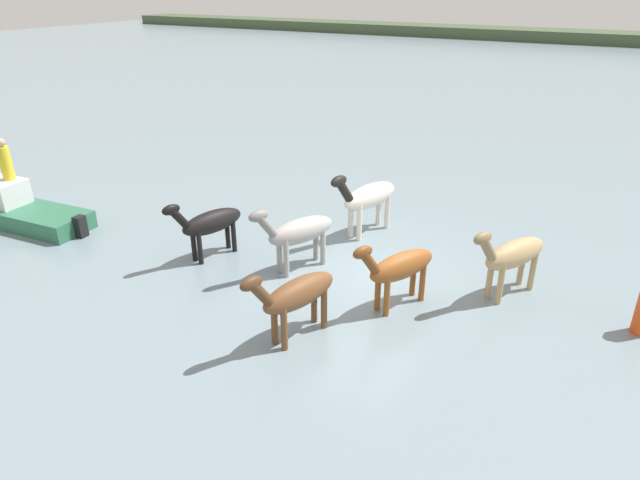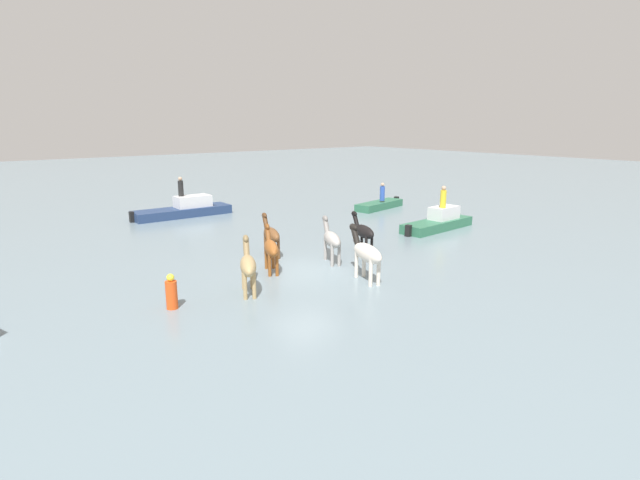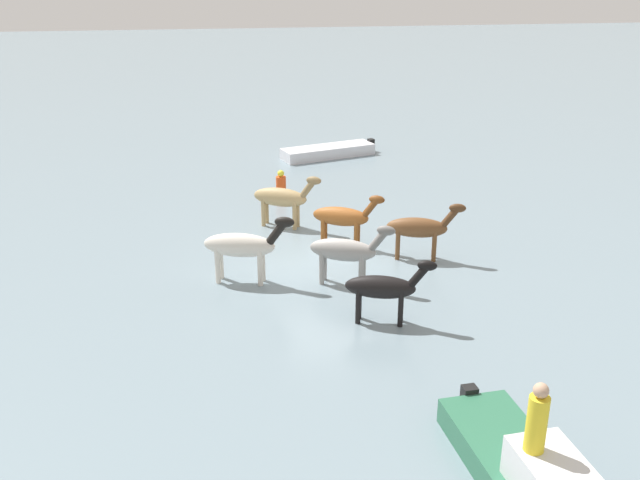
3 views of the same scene
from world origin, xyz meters
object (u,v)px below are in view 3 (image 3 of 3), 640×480
Objects in this scene: horse_gray_outer at (420,228)px; horse_dark_mare at (343,217)px; person_spotter_bow at (537,420)px; horse_pinto_flank at (384,288)px; horse_chestnut_trailing at (346,250)px; horse_rear_stallion at (283,198)px; horse_mid_herd at (243,246)px; buoy_channel_marker at (281,187)px; boat_skiff_near at (329,153)px.

horse_dark_mare is at bearing 163.86° from horse_gray_outer.
horse_pinto_flank is at bearing 6.86° from person_spotter_bow.
horse_chestnut_trailing reaches higher than horse_dark_mare.
horse_rear_stallion is 4.81m from horse_chestnut_trailing.
buoy_channel_marker is at bearing 92.43° from horse_mid_herd.
horse_gray_outer is 11.66m from boat_skiff_near.
horse_rear_stallion is 1.03× the size of horse_pinto_flank.
horse_mid_herd is 10.20m from person_spotter_bow.
horse_gray_outer is at bearing 76.79° from boat_skiff_near.
buoy_channel_marker is at bearing 112.40° from horse_rear_stallion.
horse_mid_herd is 2.08× the size of person_spotter_bow.
horse_mid_herd is 2.18× the size of buoy_channel_marker.
horse_rear_stallion is 4.36m from horse_mid_herd.
horse_gray_outer is 10.31m from person_spotter_bow.
horse_gray_outer is (-3.25, -3.62, -0.03)m from horse_rear_stallion.
horse_rear_stallion is at bearing 86.62° from horse_mid_herd.
horse_dark_mare is (-1.96, -1.62, -0.05)m from horse_rear_stallion.
person_spotter_bow is (-6.55, -0.79, 0.82)m from horse_pinto_flank.
buoy_channel_marker is (2.64, -0.21, -0.48)m from horse_rear_stallion.
horse_chestnut_trailing is 8.93m from person_spotter_bow.
person_spotter_bow is at bearing -50.41° from horse_mid_herd.
horse_mid_herd is at bearing 155.53° from horse_pinto_flank.
person_spotter_bow reaches higher than boat_skiff_near.
horse_dark_mare is 1.87× the size of buoy_channel_marker.
person_spotter_bow is at bearing -79.69° from horse_gray_outer.
horse_mid_herd reaches higher than horse_dark_mare.
horse_chestnut_trailing is 1.04× the size of horse_pinto_flank.
horse_dark_mare reaches higher than buoy_channel_marker.
buoy_channel_marker is (6.73, -1.71, -0.55)m from horse_mid_herd.
horse_dark_mare is at bearing 107.83° from horse_pinto_flank.
horse_gray_outer is at bearing -6.42° from person_spotter_bow.
buoy_channel_marker reaches higher than boat_skiff_near.
person_spotter_bow reaches higher than buoy_channel_marker.
horse_mid_herd reaches higher than horse_pinto_flank.
horse_dark_mare is 0.49× the size of boat_skiff_near.
horse_pinto_flank is at bearing -49.24° from horse_rear_stallion.
horse_gray_outer is 2.38m from horse_dark_mare.
horse_mid_herd is at bearing 53.78° from boat_skiff_near.
horse_rear_stallion is 2.69m from buoy_channel_marker.
horse_dark_mare is at bearing 104.96° from horse_chestnut_trailing.
horse_rear_stallion is 2.55m from horse_dark_mare.
horse_chestnut_trailing is at bearing 8.27° from person_spotter_bow.
boat_skiff_near is at bearing 87.27° from horse_mid_herd.
horse_mid_herd is (0.57, 2.69, 0.08)m from horse_chestnut_trailing.
boat_skiff_near is (15.27, -1.20, -0.76)m from horse_pinto_flank.
person_spotter_bow is at bearing -57.75° from horse_chestnut_trailing.
person_spotter_bow is (-21.82, 0.41, 1.58)m from boat_skiff_near.
horse_dark_mare is 11.56m from person_spotter_bow.
boat_skiff_near is 3.65× the size of person_spotter_bow.
horse_pinto_flank is 1.89× the size of buoy_channel_marker.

